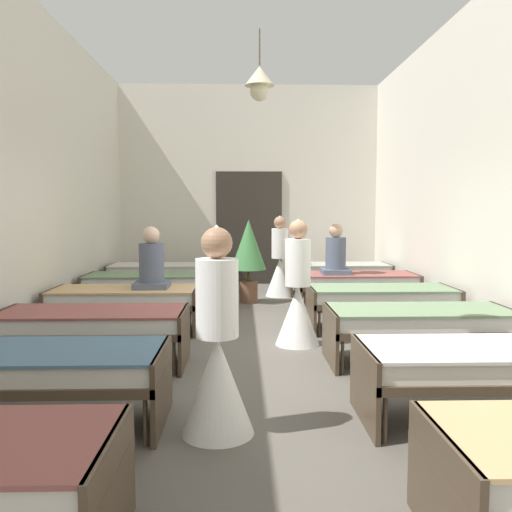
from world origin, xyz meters
name	(u,v)px	position (x,y,z in m)	size (l,w,h in m)	color
ground_plane	(255,350)	(0.00, 0.00, -0.05)	(6.06, 11.09, 0.10)	#59544C
room_shell	(253,172)	(0.00, 1.19, 2.11)	(5.86, 10.69, 4.21)	silver
bed_left_row_1	(34,368)	(-1.68, -2.27, 0.44)	(1.90, 0.84, 0.57)	#473828
bed_right_row_1	(488,364)	(1.68, -2.27, 0.44)	(1.90, 0.84, 0.57)	#473828
bed_left_row_2	(92,323)	(-1.68, -0.76, 0.44)	(1.90, 0.84, 0.57)	#473828
bed_right_row_2	(420,321)	(1.68, -0.76, 0.44)	(1.90, 0.84, 0.57)	#473828
bed_left_row_3	(125,298)	(-1.68, 0.76, 0.44)	(1.90, 0.84, 0.57)	#473828
bed_right_row_3	(381,297)	(1.68, 0.76, 0.44)	(1.90, 0.84, 0.57)	#473828
bed_left_row_4	(146,282)	(-1.68, 2.27, 0.44)	(1.90, 0.84, 0.57)	#473828
bed_right_row_4	(356,282)	(1.68, 2.27, 0.44)	(1.90, 0.84, 0.57)	#473828
bed_left_row_5	(160,271)	(-1.68, 3.79, 0.44)	(1.90, 0.84, 0.57)	#473828
bed_right_row_5	(339,271)	(1.68, 3.79, 0.44)	(1.90, 0.84, 0.57)	#473828
nurse_near_aisle	(217,361)	(-0.33, -2.43, 0.53)	(0.52, 0.52, 1.49)	white
nurse_mid_aisle	(280,267)	(0.54, 3.58, 0.53)	(0.52, 0.52, 1.49)	white
nurse_far_aisle	(298,300)	(0.50, 0.03, 0.53)	(0.52, 0.52, 1.49)	white
patient_seated_primary	(152,265)	(-1.33, 0.77, 0.87)	(0.44, 0.44, 0.80)	#515B70
patient_seated_secondary	(336,255)	(1.33, 2.20, 0.87)	(0.44, 0.44, 0.80)	#515B70
potted_plant	(249,249)	(-0.04, 2.88, 0.92)	(0.60, 0.60, 1.43)	brown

